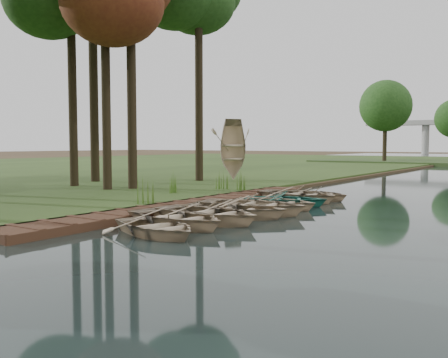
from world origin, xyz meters
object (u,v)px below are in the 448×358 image
Objects in this scene: rowboat_2 at (207,210)px; rowboat_1 at (177,215)px; boardwalk at (190,206)px; stored_rowboat at (232,174)px; rowboat_0 at (156,224)px.

rowboat_1 is at bearing 170.35° from rowboat_2.
rowboat_2 is at bearing -42.68° from boardwalk.
boardwalk is 11.98m from stored_rowboat.
rowboat_2 reaches higher than rowboat_0.
rowboat_0 is 0.87× the size of rowboat_1.
rowboat_1 is (2.34, -3.56, 0.27)m from boardwalk.
rowboat_0 is 0.82× the size of stored_rowboat.
rowboat_1 is at bearing 33.17° from rowboat_0.
stored_rowboat is at bearing 115.85° from boardwalk.
rowboat_2 reaches higher than boardwalk.
boardwalk is 4.28× the size of stored_rowboat.
stored_rowboat reaches higher than rowboat_2.
boardwalk is at bearing -124.37° from stored_rowboat.
stored_rowboat is (-5.22, 10.77, 0.54)m from boardwalk.
rowboat_2 is at bearing -119.53° from stored_rowboat.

